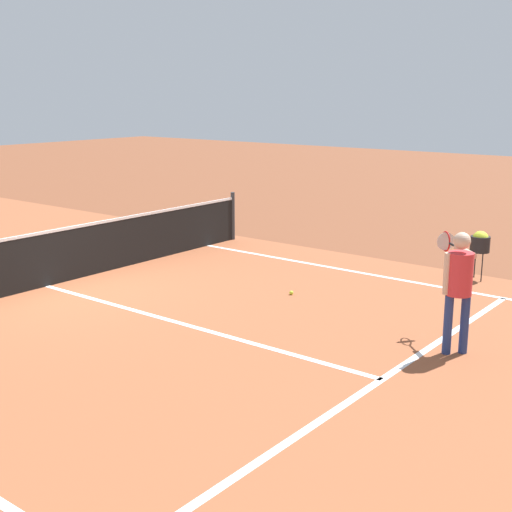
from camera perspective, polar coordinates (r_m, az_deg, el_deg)
The scene contains 9 objects.
ground_plane at distance 12.35m, azimuth -16.87°, elevation -2.41°, with size 60.00×60.00×0.00m, color brown.
court_surface_inbounds at distance 12.35m, azimuth -16.87°, elevation -2.40°, with size 10.62×24.40×0.00m, color #9E5433.
line_sideline_right at distance 11.96m, azimuth 17.71°, elevation -2.95°, with size 0.10×11.89×0.01m, color white.
line_service_near at distance 8.22m, azimuth 10.35°, elevation -9.99°, with size 8.22×0.10×0.01m, color white.
line_center_service at distance 9.99m, azimuth -6.14°, elevation -5.57°, with size 0.10×6.40×0.01m, color white.
net at distance 12.23m, azimuth -17.02°, elevation -0.18°, with size 10.00×0.09×1.07m.
player_near at distance 8.95m, azimuth 16.39°, elevation -1.84°, with size 1.00×0.78×1.57m.
ball_hopper at distance 12.71m, azimuth 18.02°, elevation 1.09°, with size 0.34×0.34×0.87m.
tennis_ball_mid_court at distance 11.34m, azimuth 2.93°, elevation -3.05°, with size 0.07×0.07×0.07m, color #CCE033.
Camera 1 is at (-6.73, -9.84, 3.22)m, focal length 48.45 mm.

